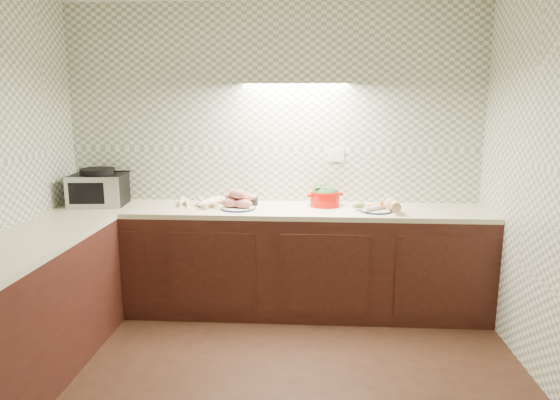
# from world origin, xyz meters

# --- Properties ---
(room) EXTENTS (3.60, 3.60, 2.60)m
(room) POSITION_xyz_m (0.00, 0.00, 1.63)
(room) COLOR black
(room) RESTS_ON ground
(counter) EXTENTS (3.60, 3.60, 0.90)m
(counter) POSITION_xyz_m (-0.68, 0.68, 0.45)
(counter) COLOR black
(counter) RESTS_ON ground
(toaster_oven) EXTENTS (0.47, 0.38, 0.32)m
(toaster_oven) POSITION_xyz_m (-1.48, 1.53, 1.05)
(toaster_oven) COLOR black
(toaster_oven) RESTS_ON counter
(parsnip_pile) EXTENTS (0.40, 0.41, 0.08)m
(parsnip_pile) POSITION_xyz_m (-0.63, 1.57, 0.93)
(parsnip_pile) COLOR beige
(parsnip_pile) RESTS_ON counter
(sweet_potato_plate) EXTENTS (0.29, 0.29, 0.17)m
(sweet_potato_plate) POSITION_xyz_m (-0.27, 1.45, 0.96)
(sweet_potato_plate) COLOR #111538
(sweet_potato_plate) RESTS_ON counter
(onion_bowl) EXTENTS (0.16, 0.16, 0.12)m
(onion_bowl) POSITION_xyz_m (-0.20, 1.62, 0.94)
(onion_bowl) COLOR black
(onion_bowl) RESTS_ON counter
(dutch_oven) EXTENTS (0.33, 0.33, 0.18)m
(dutch_oven) POSITION_xyz_m (0.45, 1.61, 0.99)
(dutch_oven) COLOR #C00900
(dutch_oven) RESTS_ON counter
(veg_plate) EXTENTS (0.39, 0.27, 0.12)m
(veg_plate) POSITION_xyz_m (0.91, 1.42, 0.94)
(veg_plate) COLOR #111538
(veg_plate) RESTS_ON counter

